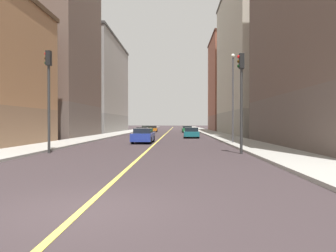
# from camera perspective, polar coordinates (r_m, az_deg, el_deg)

# --- Properties ---
(ground_plane) EXTENTS (400.00, 400.00, 0.00)m
(ground_plane) POSITION_cam_1_polar(r_m,az_deg,el_deg) (7.15, -15.37, -14.57)
(ground_plane) COLOR #352B2D
(ground_plane) RESTS_ON ground
(sidewalk_left) EXTENTS (3.41, 168.00, 0.15)m
(sidewalk_left) POSITION_cam_1_polar(r_m,az_deg,el_deg) (55.93, 7.89, -1.23)
(sidewalk_left) COLOR #9E9B93
(sidewalk_left) RESTS_ON ground
(sidewalk_right) EXTENTS (3.41, 168.00, 0.15)m
(sidewalk_right) POSITION_cam_1_polar(r_m,az_deg,el_deg) (56.51, -8.36, -1.22)
(sidewalk_right) COLOR #9E9B93
(sidewalk_right) RESTS_ON ground
(lane_center_stripe) EXTENTS (0.16, 154.00, 0.01)m
(lane_center_stripe) POSITION_cam_1_polar(r_m,az_deg,el_deg) (55.66, -0.28, -1.31)
(lane_center_stripe) COLOR #E5D14C
(lane_center_stripe) RESTS_ON ground
(building_left_mid) EXTENTS (10.07, 24.57, 23.50)m
(building_left_mid) POSITION_cam_1_polar(r_m,az_deg,el_deg) (51.87, 16.06, 11.58)
(building_left_mid) COLOR #9D9688
(building_left_mid) RESTS_ON ground
(building_left_far) EXTENTS (10.07, 15.74, 21.17)m
(building_left_far) POSITION_cam_1_polar(r_m,az_deg,el_deg) (73.52, 11.69, 7.41)
(building_left_far) COLOR brown
(building_left_far) RESTS_ON ground
(building_right_midblock) EXTENTS (10.07, 14.60, 23.20)m
(building_right_midblock) POSITION_cam_1_polar(r_m,az_deg,el_deg) (44.60, -20.61, 13.19)
(building_right_midblock) COLOR brown
(building_right_midblock) RESTS_ON ground
(building_right_distant) EXTENTS (10.07, 24.10, 18.00)m
(building_right_distant) POSITION_cam_1_polar(r_m,az_deg,el_deg) (63.65, -13.39, 7.03)
(building_right_distant) COLOR gray
(building_right_distant) RESTS_ON ground
(traffic_light_left_near) EXTENTS (0.40, 0.32, 6.00)m
(traffic_light_left_near) POSITION_cam_1_polar(r_m,az_deg,el_deg) (19.31, 13.19, 6.58)
(traffic_light_left_near) COLOR #2D2D2D
(traffic_light_left_near) RESTS_ON ground
(traffic_light_right_near) EXTENTS (0.40, 0.32, 6.25)m
(traffic_light_right_near) POSITION_cam_1_polar(r_m,az_deg,el_deg) (20.54, -20.96, 6.61)
(traffic_light_right_near) COLOR #2D2D2D
(traffic_light_right_near) RESTS_ON ground
(street_lamp_left_near) EXTENTS (0.36, 0.36, 7.72)m
(street_lamp_left_near) POSITION_cam_1_polar(r_m,az_deg,el_deg) (28.00, 11.76, 6.57)
(street_lamp_left_near) COLOR #4C4C51
(street_lamp_left_near) RESTS_ON ground
(car_orange) EXTENTS (2.07, 4.07, 1.26)m
(car_orange) POSITION_cam_1_polar(r_m,az_deg,el_deg) (63.54, -2.84, -0.52)
(car_orange) COLOR orange
(car_orange) RESTS_ON ground
(car_blue) EXTENTS (1.89, 4.36, 1.35)m
(car_blue) POSITION_cam_1_polar(r_m,az_deg,el_deg) (28.87, -4.52, -1.77)
(car_blue) COLOR #23389E
(car_blue) RESTS_ON ground
(car_red) EXTENTS (1.87, 3.98, 1.20)m
(car_red) POSITION_cam_1_polar(r_m,az_deg,el_deg) (46.47, -4.70, -0.97)
(car_red) COLOR red
(car_red) RESTS_ON ground
(car_green) EXTENTS (2.04, 4.15, 1.24)m
(car_green) POSITION_cam_1_polar(r_m,az_deg,el_deg) (60.24, 3.50, -0.58)
(car_green) COLOR #1E6B38
(car_green) RESTS_ON ground
(car_teal) EXTENTS (1.96, 4.54, 1.27)m
(car_teal) POSITION_cam_1_polar(r_m,az_deg,el_deg) (38.77, 4.28, -1.23)
(car_teal) COLOR #196670
(car_teal) RESTS_ON ground
(car_yellow) EXTENTS (1.94, 4.65, 1.33)m
(car_yellow) POSITION_cam_1_polar(r_m,az_deg,el_deg) (57.55, -3.96, -0.59)
(car_yellow) COLOR gold
(car_yellow) RESTS_ON ground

